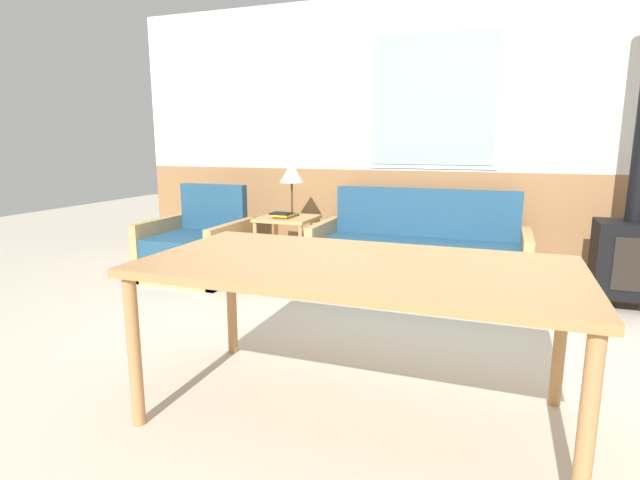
{
  "coord_description": "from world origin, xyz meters",
  "views": [
    {
      "loc": [
        0.34,
        -2.4,
        1.31
      ],
      "look_at": [
        -0.98,
        1.19,
        0.55
      ],
      "focal_mm": 28.0,
      "sensor_mm": 36.0,
      "label": 1
    }
  ],
  "objects_px": {
    "table_lamp": "(292,174)",
    "side_table": "(287,227)",
    "couch": "(418,259)",
    "armchair": "(197,251)",
    "dining_table": "(356,276)",
    "wood_stove": "(634,228)"
  },
  "relations": [
    {
      "from": "armchair",
      "to": "table_lamp",
      "type": "xyz_separation_m",
      "value": [
        0.83,
        0.42,
        0.74
      ]
    },
    {
      "from": "table_lamp",
      "to": "side_table",
      "type": "bearing_deg",
      "value": -96.5
    },
    {
      "from": "couch",
      "to": "armchair",
      "type": "height_order",
      "value": "armchair"
    },
    {
      "from": "couch",
      "to": "wood_stove",
      "type": "xyz_separation_m",
      "value": [
        1.67,
        0.01,
        0.38
      ]
    },
    {
      "from": "side_table",
      "to": "table_lamp",
      "type": "xyz_separation_m",
      "value": [
        0.01,
        0.09,
        0.51
      ]
    },
    {
      "from": "side_table",
      "to": "dining_table",
      "type": "relative_size",
      "value": 0.3
    },
    {
      "from": "table_lamp",
      "to": "wood_stove",
      "type": "relative_size",
      "value": 0.21
    },
    {
      "from": "armchair",
      "to": "side_table",
      "type": "xyz_separation_m",
      "value": [
        0.82,
        0.33,
        0.23
      ]
    },
    {
      "from": "table_lamp",
      "to": "dining_table",
      "type": "height_order",
      "value": "table_lamp"
    },
    {
      "from": "couch",
      "to": "dining_table",
      "type": "xyz_separation_m",
      "value": [
        0.08,
        -2.3,
        0.44
      ]
    },
    {
      "from": "couch",
      "to": "dining_table",
      "type": "bearing_deg",
      "value": -88.08
    },
    {
      "from": "couch",
      "to": "armchair",
      "type": "distance_m",
      "value": 2.12
    },
    {
      "from": "couch",
      "to": "table_lamp",
      "type": "bearing_deg",
      "value": 178.86
    },
    {
      "from": "couch",
      "to": "side_table",
      "type": "relative_size",
      "value": 3.19
    },
    {
      "from": "armchair",
      "to": "dining_table",
      "type": "height_order",
      "value": "armchair"
    },
    {
      "from": "side_table",
      "to": "table_lamp",
      "type": "relative_size",
      "value": 1.13
    },
    {
      "from": "couch",
      "to": "wood_stove",
      "type": "bearing_deg",
      "value": 0.27
    },
    {
      "from": "side_table",
      "to": "wood_stove",
      "type": "relative_size",
      "value": 0.24
    },
    {
      "from": "table_lamp",
      "to": "dining_table",
      "type": "xyz_separation_m",
      "value": [
        1.33,
        -2.32,
        -0.3
      ]
    },
    {
      "from": "table_lamp",
      "to": "wood_stove",
      "type": "bearing_deg",
      "value": -0.33
    },
    {
      "from": "table_lamp",
      "to": "couch",
      "type": "bearing_deg",
      "value": -1.14
    },
    {
      "from": "dining_table",
      "to": "wood_stove",
      "type": "xyz_separation_m",
      "value": [
        1.6,
        2.31,
        -0.05
      ]
    }
  ]
}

